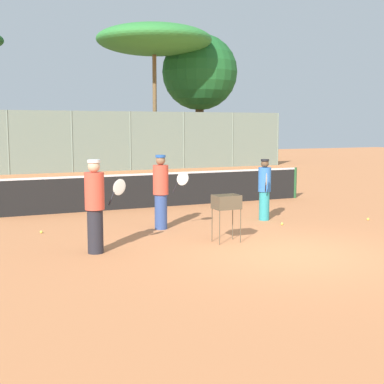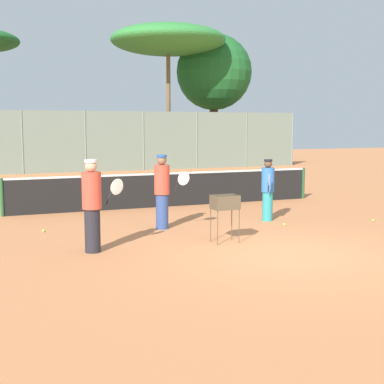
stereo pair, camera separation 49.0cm
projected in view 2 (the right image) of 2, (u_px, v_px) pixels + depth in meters
name	position (u px, v px, depth m)	size (l,w,h in m)	color
ground_plane	(285.00, 255.00, 10.51)	(80.00, 80.00, 0.00)	#D37F4C
tennis_net	(169.00, 189.00, 16.68)	(9.98, 0.10, 1.07)	#26592D
back_fence	(85.00, 142.00, 29.00)	(26.33, 0.08, 3.32)	gray
tree_1	(168.00, 41.00, 32.46)	(7.01, 7.01, 8.56)	brown
tree_3	(214.00, 73.00, 35.00)	(4.94, 4.94, 8.47)	brown
player_white_outfit	(92.00, 204.00, 10.60)	(0.93, 0.38, 1.86)	#26262D
player_red_cap	(162.00, 191.00, 13.03)	(0.79, 0.66, 1.82)	#334C8C
player_yellow_shirt	(268.00, 189.00, 14.16)	(0.51, 0.82, 1.64)	teal
ball_cart	(225.00, 206.00, 11.51)	(0.56, 0.41, 1.04)	brown
tennis_ball_0	(284.00, 224.00, 13.52)	(0.07, 0.07, 0.07)	#D1E54C
tennis_ball_1	(373.00, 220.00, 14.12)	(0.07, 0.07, 0.07)	#D1E54C
tennis_ball_2	(43.00, 231.00, 12.72)	(0.07, 0.07, 0.07)	#D1E54C
tennis_ball_3	(267.00, 202.00, 17.39)	(0.07, 0.07, 0.07)	#D1E54C
parked_car	(74.00, 156.00, 32.99)	(4.20, 1.70, 1.60)	#3F4C8C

